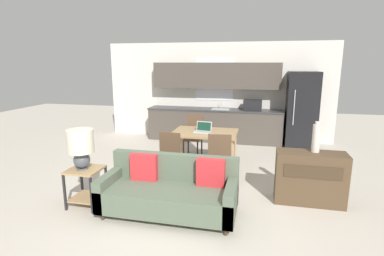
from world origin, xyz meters
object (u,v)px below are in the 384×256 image
Objects in this scene: dining_chair_near_left at (173,154)px; laptop at (203,129)px; side_table at (86,181)px; dining_chair_far_left at (194,134)px; dining_table at (205,135)px; vase at (316,138)px; credenza at (310,178)px; dining_chair_near_right at (220,157)px; refrigerator at (302,110)px; couch at (170,191)px; table_lamp at (81,145)px.

laptop is (0.40, 0.85, 0.30)m from dining_chair_near_left.
side_table is 0.62× the size of dining_chair_far_left.
side_table is at bearing -116.73° from laptop.
laptop reaches higher than dining_table.
vase is at bearing -31.07° from dining_table.
dining_table is at bearing 10.89° from laptop.
dining_chair_near_right is at bearing 164.83° from credenza.
refrigerator is 3.46m from credenza.
couch is 1.32m from side_table.
dining_chair_far_left reaches higher than credenza.
side_table is 0.62× the size of dining_chair_near_right.
vase is at bearing 22.38° from couch.
refrigerator is at bearing -124.17° from dining_chair_near_right.
table_lamp is at bearing -117.05° from laptop.
dining_chair_near_left is 0.99m from laptop.
refrigerator is 3.28× the size of side_table.
refrigerator is at bearing 50.17° from side_table.
credenza is at bearing 21.64° from couch.
vase is 0.49× the size of dining_chair_far_left.
laptop is (0.38, -0.81, 0.30)m from dining_chair_far_left.
refrigerator is 4.81m from couch.
laptop is (-1.91, 1.21, 0.41)m from credenza.
side_table is at bearing -129.83° from refrigerator.
couch is 2.33m from vase.
side_table is at bearing 29.09° from dining_chair_near_right.
side_table is 1.59m from dining_chair_near_left.
couch is 3.26× the size of side_table.
refrigerator is 2.92m from dining_chair_far_left.
credenza is 2.95× the size of laptop.
refrigerator is 3.49m from dining_chair_near_right.
table_lamp is 3.12m from dining_chair_far_left.
table_lamp is (-1.47, -2.09, 0.26)m from dining_table.
vase reaches higher than dining_chair_near_right.
laptop is at bearing -176.61° from dining_table.
dining_chair_near_left is at bearing 171.21° from credenza.
couch is at bearing 113.00° from dining_chair_near_left.
credenza is at bearing 160.01° from dining_chair_near_right.
dining_chair_near_left is at bearing -129.86° from refrigerator.
couch is 2.16m from credenza.
dining_chair_near_right is (-1.46, 0.39, 0.10)m from credenza.
side_table is at bearing -104.35° from dining_chair_far_left.
side_table is (-3.56, -4.27, -0.57)m from refrigerator.
side_table is at bearing -165.50° from credenza.
dining_chair_near_right is 2.71× the size of laptop.
dining_chair_near_right is (-1.50, 0.34, -0.52)m from vase.
dining_chair_far_left reaches higher than couch.
dining_chair_near_right reaches higher than credenza.
dining_chair_far_left is at bearing 139.85° from vase.
laptop is at bearing -134.38° from refrigerator.
refrigerator is 3.08m from laptop.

